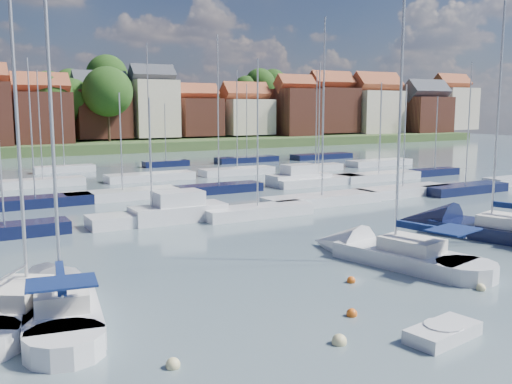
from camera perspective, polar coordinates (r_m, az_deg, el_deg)
ground at (r=62.94m, az=-10.07°, el=0.73°), size 260.00×260.00×0.00m
sailboat_left at (r=25.11m, az=-18.93°, el=-10.53°), size 4.37×10.72×14.22m
sailboat_centre at (r=32.34m, az=12.46°, el=-6.02°), size 5.51×11.71×15.41m
sailboat_navy at (r=40.47m, az=20.85°, el=-3.48°), size 6.93×13.53×18.05m
sailboat_far at (r=26.00m, az=-21.17°, el=-10.05°), size 7.84×10.19×13.75m
tender at (r=22.33m, az=18.19°, el=-13.21°), size 3.18×1.85×0.65m
buoy_a at (r=19.46m, az=-8.30°, el=-16.99°), size 0.48×0.48×0.48m
buoy_b at (r=21.18m, az=8.31°, el=-14.81°), size 0.54×0.54×0.54m
buoy_c at (r=23.83m, az=9.55°, el=-12.14°), size 0.44×0.44×0.44m
buoy_d at (r=28.54m, az=21.56°, el=-9.13°), size 0.43×0.43×0.43m
buoy_e at (r=35.58m, az=11.82°, el=-5.26°), size 0.51×0.51×0.51m
buoy_g at (r=28.09m, az=9.48°, el=-8.92°), size 0.41×0.41×0.41m
marina_field at (r=59.08m, az=-6.75°, el=0.73°), size 79.62×41.41×15.93m
far_shore_town at (r=153.27m, az=-21.12°, el=6.52°), size 212.46×90.00×22.27m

